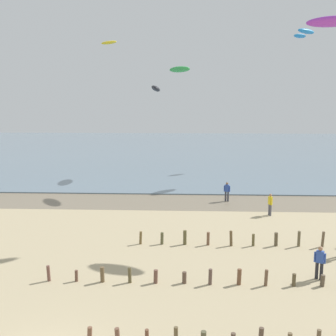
{
  "coord_description": "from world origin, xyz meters",
  "views": [
    {
      "loc": [
        4.82,
        -11.57,
        8.83
      ],
      "look_at": [
        3.77,
        11.63,
        4.93
      ],
      "focal_mm": 43.68,
      "sensor_mm": 36.0,
      "label": 1
    }
  ],
  "objects_px": {
    "kite_aloft_7": "(179,69)",
    "person_right_flank": "(227,191)",
    "kite_aloft_6": "(300,36)",
    "kite_aloft_2": "(156,89)",
    "kite_aloft_1": "(109,43)",
    "kite_aloft_4": "(306,31)",
    "person_nearest_camera": "(320,262)",
    "person_left_flank": "(270,204)",
    "kite_aloft_8": "(332,21)"
  },
  "relations": [
    {
      "from": "person_left_flank",
      "to": "kite_aloft_4",
      "type": "bearing_deg",
      "value": 67.98
    },
    {
      "from": "person_left_flank",
      "to": "kite_aloft_8",
      "type": "distance_m",
      "value": 13.51
    },
    {
      "from": "person_right_flank",
      "to": "kite_aloft_7",
      "type": "distance_m",
      "value": 12.68
    },
    {
      "from": "kite_aloft_8",
      "to": "person_right_flank",
      "type": "bearing_deg",
      "value": -35.12
    },
    {
      "from": "kite_aloft_2",
      "to": "kite_aloft_7",
      "type": "bearing_deg",
      "value": 14.81
    },
    {
      "from": "person_right_flank",
      "to": "kite_aloft_6",
      "type": "relative_size",
      "value": 0.73
    },
    {
      "from": "kite_aloft_1",
      "to": "kite_aloft_4",
      "type": "xyz_separation_m",
      "value": [
        22.88,
        -6.98,
        0.11
      ]
    },
    {
      "from": "person_left_flank",
      "to": "kite_aloft_4",
      "type": "height_order",
      "value": "kite_aloft_4"
    },
    {
      "from": "person_nearest_camera",
      "to": "person_right_flank",
      "type": "height_order",
      "value": "same"
    },
    {
      "from": "kite_aloft_4",
      "to": "kite_aloft_6",
      "type": "relative_size",
      "value": 1.32
    },
    {
      "from": "kite_aloft_6",
      "to": "person_right_flank",
      "type": "bearing_deg",
      "value": -156.8
    },
    {
      "from": "person_right_flank",
      "to": "person_nearest_camera",
      "type": "bearing_deg",
      "value": -79.02
    },
    {
      "from": "kite_aloft_7",
      "to": "kite_aloft_2",
      "type": "bearing_deg",
      "value": -12.92
    },
    {
      "from": "person_left_flank",
      "to": "kite_aloft_2",
      "type": "xyz_separation_m",
      "value": [
        -10.03,
        16.64,
        9.16
      ]
    },
    {
      "from": "kite_aloft_2",
      "to": "kite_aloft_4",
      "type": "height_order",
      "value": "kite_aloft_4"
    },
    {
      "from": "person_right_flank",
      "to": "kite_aloft_1",
      "type": "height_order",
      "value": "kite_aloft_1"
    },
    {
      "from": "person_right_flank",
      "to": "kite_aloft_8",
      "type": "height_order",
      "value": "kite_aloft_8"
    },
    {
      "from": "person_right_flank",
      "to": "kite_aloft_8",
      "type": "distance_m",
      "value": 15.95
    },
    {
      "from": "kite_aloft_1",
      "to": "kite_aloft_7",
      "type": "relative_size",
      "value": 0.81
    },
    {
      "from": "person_left_flank",
      "to": "kite_aloft_1",
      "type": "distance_m",
      "value": 31.95
    },
    {
      "from": "kite_aloft_7",
      "to": "kite_aloft_8",
      "type": "bearing_deg",
      "value": -176.73
    },
    {
      "from": "person_nearest_camera",
      "to": "kite_aloft_6",
      "type": "bearing_deg",
      "value": 77.58
    },
    {
      "from": "person_nearest_camera",
      "to": "person_left_flank",
      "type": "xyz_separation_m",
      "value": [
        -0.15,
        11.38,
        0.0
      ]
    },
    {
      "from": "person_nearest_camera",
      "to": "person_right_flank",
      "type": "distance_m",
      "value": 15.98
    },
    {
      "from": "kite_aloft_7",
      "to": "person_right_flank",
      "type": "bearing_deg",
      "value": -174.18
    },
    {
      "from": "person_left_flank",
      "to": "kite_aloft_7",
      "type": "bearing_deg",
      "value": 127.42
    },
    {
      "from": "person_nearest_camera",
      "to": "person_right_flank",
      "type": "relative_size",
      "value": 1.0
    },
    {
      "from": "kite_aloft_2",
      "to": "kite_aloft_7",
      "type": "distance_m",
      "value": 7.94
    },
    {
      "from": "kite_aloft_1",
      "to": "kite_aloft_2",
      "type": "bearing_deg",
      "value": -9.64
    },
    {
      "from": "person_right_flank",
      "to": "kite_aloft_6",
      "type": "distance_m",
      "value": 28.56
    },
    {
      "from": "person_left_flank",
      "to": "kite_aloft_4",
      "type": "xyz_separation_m",
      "value": [
        6.41,
        15.85,
        15.22
      ]
    },
    {
      "from": "person_left_flank",
      "to": "kite_aloft_8",
      "type": "xyz_separation_m",
      "value": [
        2.69,
        -3.42,
        12.79
      ]
    },
    {
      "from": "person_nearest_camera",
      "to": "kite_aloft_2",
      "type": "xyz_separation_m",
      "value": [
        -10.19,
        28.02,
        9.16
      ]
    },
    {
      "from": "person_right_flank",
      "to": "kite_aloft_7",
      "type": "bearing_deg",
      "value": 130.17
    },
    {
      "from": "person_nearest_camera",
      "to": "person_right_flank",
      "type": "bearing_deg",
      "value": 100.98
    },
    {
      "from": "kite_aloft_7",
      "to": "kite_aloft_6",
      "type": "bearing_deg",
      "value": -78.71
    },
    {
      "from": "person_left_flank",
      "to": "person_right_flank",
      "type": "distance_m",
      "value": 5.19
    },
    {
      "from": "kite_aloft_6",
      "to": "kite_aloft_7",
      "type": "relative_size",
      "value": 0.73
    },
    {
      "from": "kite_aloft_6",
      "to": "kite_aloft_8",
      "type": "bearing_deg",
      "value": -139.69
    },
    {
      "from": "person_nearest_camera",
      "to": "kite_aloft_6",
      "type": "xyz_separation_m",
      "value": [
        8.04,
        36.51,
        16.1
      ]
    },
    {
      "from": "kite_aloft_7",
      "to": "person_left_flank",
      "type": "bearing_deg",
      "value": -176.93
    },
    {
      "from": "kite_aloft_4",
      "to": "person_right_flank",
      "type": "bearing_deg",
      "value": -175.17
    },
    {
      "from": "person_left_flank",
      "to": "kite_aloft_6",
      "type": "bearing_deg",
      "value": 71.95
    },
    {
      "from": "kite_aloft_1",
      "to": "person_nearest_camera",
      "type": "bearing_deg",
      "value": -29.84
    },
    {
      "from": "person_left_flank",
      "to": "kite_aloft_7",
      "type": "relative_size",
      "value": 0.53
    },
    {
      "from": "kite_aloft_2",
      "to": "kite_aloft_8",
      "type": "bearing_deg",
      "value": 25.76
    },
    {
      "from": "person_left_flank",
      "to": "kite_aloft_2",
      "type": "bearing_deg",
      "value": 121.09
    },
    {
      "from": "person_right_flank",
      "to": "kite_aloft_2",
      "type": "xyz_separation_m",
      "value": [
        -7.14,
        12.33,
        9.16
      ]
    },
    {
      "from": "person_right_flank",
      "to": "kite_aloft_1",
      "type": "relative_size",
      "value": 0.65
    },
    {
      "from": "person_nearest_camera",
      "to": "person_right_flank",
      "type": "xyz_separation_m",
      "value": [
        -3.04,
        15.69,
        0.0
      ]
    }
  ]
}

